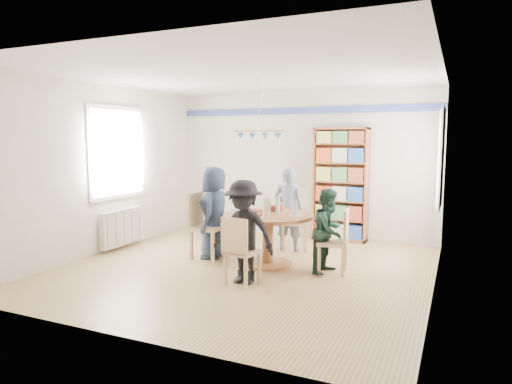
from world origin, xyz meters
The scene contains 14 objects.
ground centered at (0.00, 0.00, 0.00)m, with size 5.00×5.00×0.00m, color tan.
room_shell centered at (-0.26, 0.87, 1.65)m, with size 5.00×5.00×5.00m.
radiator centered at (-2.42, 0.30, 0.35)m, with size 0.12×1.00×0.60m.
dining_table centered at (0.23, 0.31, 0.56)m, with size 1.30×1.30×0.75m.
chair_left centered at (-0.84, 0.26, 0.56)m, with size 0.47×0.47×1.02m.
chair_right centered at (1.26, 0.32, 0.49)m, with size 0.44×0.44×0.88m.
chair_far centered at (0.26, 1.38, 0.54)m, with size 0.56×0.56×0.99m.
chair_near centered at (0.25, -0.69, 0.48)m, with size 0.44×0.44×0.87m.
person_left centered at (-0.68, 0.36, 0.71)m, with size 0.69×0.45×1.41m, color #192337.
person_right centered at (1.13, 0.30, 0.58)m, with size 0.56×0.44×1.16m, color #183026.
person_far centered at (0.21, 1.25, 0.68)m, with size 0.50×0.33×1.37m, color gray.
person_near centered at (0.27, -0.59, 0.66)m, with size 0.85×0.49×1.32m, color black.
bookshelf centered at (0.79, 2.34, 1.00)m, with size 0.97×0.29×2.03m.
tableware centered at (0.21, 0.34, 0.81)m, with size 1.02×1.02×0.27m.
Camera 1 is at (2.72, -5.68, 1.83)m, focal length 32.00 mm.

